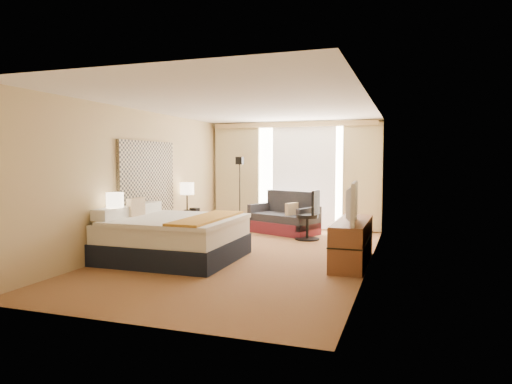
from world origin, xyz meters
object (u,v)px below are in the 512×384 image
(loveseat, at_px, (285,219))
(television, at_px, (347,203))
(nightstand_left, at_px, (118,244))
(lamp_right, at_px, (187,189))
(bed, at_px, (173,237))
(floor_lamp, at_px, (240,178))
(nightstand_right, at_px, (187,224))
(media_dresser, at_px, (352,242))
(desk_chair, at_px, (310,218))
(lamp_left, at_px, (115,201))

(loveseat, xyz_separation_m, television, (1.78, -2.98, 0.70))
(nightstand_left, xyz_separation_m, television, (3.65, 0.73, 0.74))
(television, bearing_deg, loveseat, 26.79)
(lamp_right, bearing_deg, nightstand_left, -89.83)
(loveseat, bearing_deg, bed, -84.64)
(floor_lamp, distance_m, lamp_right, 1.53)
(floor_lamp, bearing_deg, television, -46.67)
(nightstand_right, distance_m, media_dresser, 3.97)
(floor_lamp, height_order, desk_chair, floor_lamp)
(media_dresser, relative_size, television, 1.64)
(nightstand_right, distance_m, desk_chair, 2.65)
(nightstand_right, relative_size, floor_lamp, 0.31)
(floor_lamp, bearing_deg, lamp_right, -118.31)
(floor_lamp, bearing_deg, lamp_left, -100.33)
(media_dresser, xyz_separation_m, lamp_right, (-3.71, 1.46, 0.69))
(loveseat, distance_m, lamp_right, 2.34)
(bed, height_order, lamp_right, lamp_right)
(loveseat, relative_size, television, 1.57)
(lamp_left, bearing_deg, floor_lamp, 79.67)
(nightstand_right, bearing_deg, television, -25.91)
(lamp_right, distance_m, television, 4.07)
(bed, xyz_separation_m, desk_chair, (1.79, 2.57, 0.09))
(bed, relative_size, lamp_right, 3.31)
(floor_lamp, bearing_deg, nightstand_left, -100.47)
(nightstand_right, xyz_separation_m, media_dresser, (3.70, -1.45, 0.07))
(nightstand_right, distance_m, floor_lamp, 1.80)
(desk_chair, bearing_deg, nightstand_left, -123.95)
(media_dresser, height_order, lamp_left, lamp_left)
(loveseat, xyz_separation_m, floor_lamp, (-1.16, 0.14, 0.92))
(lamp_left, bearing_deg, nightstand_left, 91.60)
(bed, height_order, television, television)
(lamp_right, bearing_deg, desk_chair, 10.33)
(nightstand_left, xyz_separation_m, desk_chair, (2.60, 2.99, 0.19))
(nightstand_left, distance_m, lamp_left, 0.73)
(nightstand_right, height_order, lamp_left, lamp_left)
(bed, distance_m, floor_lamp, 3.53)
(media_dresser, relative_size, lamp_right, 2.85)
(television, bearing_deg, nightstand_left, 97.18)
(bed, bearing_deg, floor_lamp, 91.65)
(loveseat, xyz_separation_m, desk_chair, (0.73, -0.72, 0.15))
(television, bearing_deg, lamp_left, 97.90)
(lamp_left, bearing_deg, television, 11.99)
(bed, xyz_separation_m, floor_lamp, (-0.10, 3.42, 0.86))
(nightstand_left, height_order, desk_chair, desk_chair)
(lamp_left, bearing_deg, bed, 30.02)
(lamp_left, bearing_deg, lamp_right, 90.20)
(floor_lamp, bearing_deg, bed, -88.35)
(nightstand_right, relative_size, bed, 0.26)
(loveseat, relative_size, desk_chair, 1.64)
(nightstand_left, relative_size, lamp_left, 0.93)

